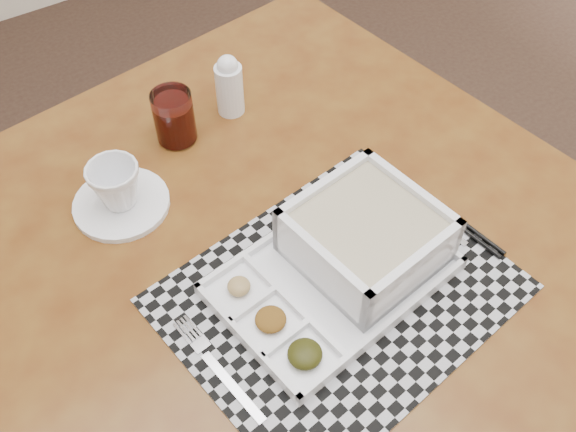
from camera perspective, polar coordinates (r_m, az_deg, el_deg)
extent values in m
cube|color=#51240E|center=(0.98, -1.41, -2.95)|extent=(1.10, 1.10, 0.04)
cylinder|color=#51240E|center=(1.66, 0.70, 6.84)|extent=(0.05, 0.05, 0.69)
cube|color=#51240E|center=(1.27, -13.79, 7.20)|extent=(0.84, 0.15, 0.08)
cube|color=#51240E|center=(1.24, 13.83, 5.85)|extent=(0.15, 0.84, 0.08)
cube|color=#ACADB4|center=(0.91, 4.53, -6.87)|extent=(0.50, 0.42, 0.00)
cube|color=white|center=(0.91, 3.95, -5.54)|extent=(0.35, 0.26, 0.01)
cube|color=white|center=(0.95, -0.41, -1.16)|extent=(0.32, 0.05, 0.01)
cube|color=white|center=(0.87, 8.86, -9.48)|extent=(0.32, 0.05, 0.01)
cube|color=white|center=(0.85, -3.79, -10.86)|extent=(0.04, 0.22, 0.01)
cube|color=white|center=(0.98, 10.62, -0.12)|extent=(0.04, 0.22, 0.01)
cube|color=white|center=(0.88, 0.40, -7.83)|extent=(0.04, 0.20, 0.01)
cube|color=white|center=(0.85, -0.26, -10.91)|extent=(0.08, 0.02, 0.01)
cube|color=white|center=(0.88, -3.20, -7.94)|extent=(0.08, 0.02, 0.01)
ellipsoid|color=black|center=(0.83, 1.51, -12.16)|extent=(0.05, 0.05, 0.02)
ellipsoid|color=#4C2B0C|center=(0.86, -1.56, -9.17)|extent=(0.04, 0.04, 0.02)
ellipsoid|color=olive|center=(0.89, -4.39, -6.24)|extent=(0.03, 0.03, 0.02)
cube|color=white|center=(0.93, 6.75, -3.10)|extent=(0.21, 0.21, 0.01)
cube|color=white|center=(0.94, 3.20, 1.43)|extent=(0.19, 0.04, 0.08)
cube|color=white|center=(0.87, 11.02, -5.14)|extent=(0.19, 0.04, 0.08)
cube|color=white|center=(0.86, 2.91, -4.75)|extent=(0.04, 0.19, 0.08)
cube|color=white|center=(0.95, 10.64, 1.01)|extent=(0.04, 0.19, 0.08)
cube|color=tan|center=(0.91, 6.94, -1.89)|extent=(0.18, 0.18, 0.07)
cube|color=silver|center=(0.84, -4.67, -14.77)|extent=(0.03, 0.12, 0.00)
cube|color=silver|center=(0.87, -7.77, -11.29)|extent=(0.02, 0.02, 0.00)
cube|color=silver|center=(0.88, -9.40, -10.27)|extent=(0.01, 0.04, 0.00)
cube|color=silver|center=(0.88, -9.08, -10.06)|extent=(0.01, 0.04, 0.00)
cube|color=silver|center=(0.88, -8.76, -9.85)|extent=(0.01, 0.04, 0.00)
cube|color=silver|center=(0.88, -8.44, -9.63)|extent=(0.01, 0.04, 0.00)
cube|color=silver|center=(1.00, 12.96, -0.45)|extent=(0.03, 0.12, 0.00)
ellipsoid|color=silver|center=(1.03, 9.24, 2.53)|extent=(0.04, 0.06, 0.01)
cylinder|color=black|center=(1.02, 13.16, 0.54)|extent=(0.04, 0.24, 0.01)
cylinder|color=black|center=(1.02, 13.52, 0.82)|extent=(0.04, 0.24, 0.01)
cylinder|color=white|center=(1.03, -14.58, 1.07)|extent=(0.15, 0.15, 0.01)
imported|color=white|center=(1.00, -15.05, 2.64)|extent=(0.10, 0.10, 0.07)
cylinder|color=white|center=(1.09, -10.09, 8.64)|extent=(0.07, 0.07, 0.09)
cylinder|color=#3F0805|center=(1.10, -10.02, 8.21)|extent=(0.06, 0.06, 0.07)
cylinder|color=white|center=(1.13, -5.21, 11.12)|extent=(0.05, 0.05, 0.09)
sphere|color=white|center=(1.10, -5.41, 13.19)|extent=(0.04, 0.04, 0.04)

